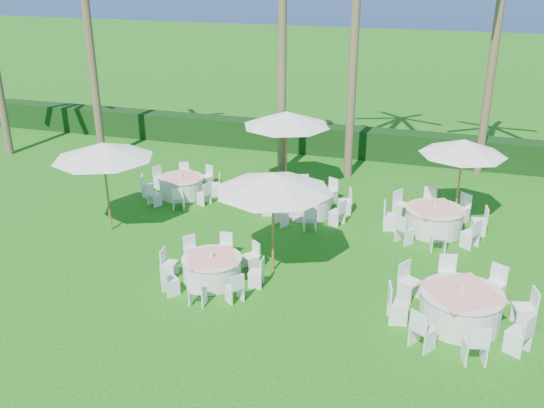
{
  "coord_description": "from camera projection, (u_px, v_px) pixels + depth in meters",
  "views": [
    {
      "loc": [
        4.75,
        -12.66,
        8.04
      ],
      "look_at": [
        -0.02,
        2.83,
        1.3
      ],
      "focal_mm": 40.0,
      "sensor_mm": 36.0,
      "label": 1
    }
  ],
  "objects": [
    {
      "name": "umbrella_c",
      "position": [
        287.0,
        119.0,
        21.05
      ],
      "size": [
        3.1,
        3.1,
        2.96
      ],
      "color": "brown",
      "rests_on": "ground"
    },
    {
      "name": "umbrella_b",
      "position": [
        273.0,
        182.0,
        15.58
      ],
      "size": [
        3.09,
        3.09,
        2.83
      ],
      "color": "brown",
      "rests_on": "ground"
    },
    {
      "name": "palm_b",
      "position": [
        282.0,
        55.0,
        22.36
      ],
      "size": [
        4.35,
        4.29,
        8.23
      ],
      "color": "brown",
      "rests_on": "ground"
    },
    {
      "name": "hedge",
      "position": [
        335.0,
        141.0,
        25.91
      ],
      "size": [
        34.0,
        1.0,
        1.2
      ],
      "primitive_type": "cube",
      "color": "black",
      "rests_on": "ground"
    },
    {
      "name": "banquet_table_c",
      "position": [
        460.0,
        307.0,
        14.04
      ],
      "size": [
        3.34,
        3.34,
        1.01
      ],
      "color": "silver",
      "rests_on": "ground"
    },
    {
      "name": "ocean",
      "position": [
        439.0,
        3.0,
        105.57
      ],
      "size": [
        260.0,
        260.0,
        0.0
      ],
      "primitive_type": "plane",
      "color": "#071F4F",
      "rests_on": "ground"
    },
    {
      "name": "banquet_table_f",
      "position": [
        434.0,
        219.0,
        18.74
      ],
      "size": [
        3.13,
        3.13,
        0.94
      ],
      "color": "silver",
      "rests_on": "ground"
    },
    {
      "name": "banquet_table_b",
      "position": [
        212.0,
        269.0,
        15.9
      ],
      "size": [
        2.77,
        2.77,
        0.85
      ],
      "color": "silver",
      "rests_on": "ground"
    },
    {
      "name": "banquet_table_d",
      "position": [
        181.0,
        186.0,
        21.54
      ],
      "size": [
        2.73,
        2.73,
        0.86
      ],
      "color": "silver",
      "rests_on": "ground"
    },
    {
      "name": "umbrella_a",
      "position": [
        103.0,
        151.0,
        18.02
      ],
      "size": [
        3.03,
        3.03,
        2.84
      ],
      "color": "brown",
      "rests_on": "ground"
    },
    {
      "name": "umbrella_d",
      "position": [
        463.0,
        147.0,
        18.56
      ],
      "size": [
        2.67,
        2.67,
        2.78
      ],
      "color": "brown",
      "rests_on": "ground"
    },
    {
      "name": "ground",
      "position": [
        240.0,
        291.0,
        15.55
      ],
      "size": [
        120.0,
        120.0,
        0.0
      ],
      "primitive_type": "plane",
      "color": "#11590F",
      "rests_on": "ground"
    },
    {
      "name": "banquet_table_e",
      "position": [
        306.0,
        203.0,
        20.04
      ],
      "size": [
        2.92,
        2.92,
        0.91
      ],
      "color": "silver",
      "rests_on": "ground"
    },
    {
      "name": "palm_c",
      "position": [
        356.0,
        13.0,
        21.32
      ],
      "size": [
        4.4,
        3.96,
        11.18
      ],
      "color": "brown",
      "rests_on": "ground"
    },
    {
      "name": "palm_d",
      "position": [
        494.0,
        52.0,
        22.12
      ],
      "size": [
        4.27,
        4.36,
        8.5
      ],
      "color": "brown",
      "rests_on": "ground"
    },
    {
      "name": "palm_a",
      "position": [
        89.0,
        36.0,
        23.71
      ],
      "size": [
        4.39,
        4.18,
        9.12
      ],
      "color": "brown",
      "rests_on": "ground"
    }
  ]
}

